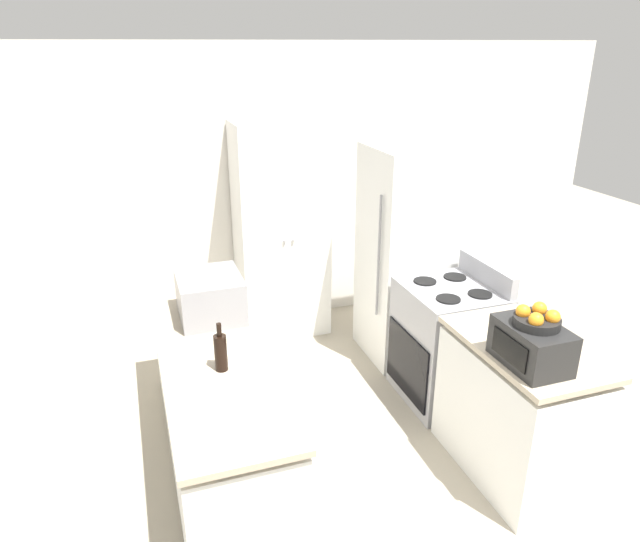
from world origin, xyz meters
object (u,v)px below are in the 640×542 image
Objects in this scene: toaster_oven at (531,345)px; microwave at (210,296)px; wine_bottle at (221,352)px; fruit_bowl at (537,319)px; pantry_cabinet at (281,232)px; stove at (447,343)px; refrigerator at (410,255)px.

microwave is at bearing 143.25° from toaster_oven.
wine_bottle is at bearing 163.03° from toaster_oven.
microwave is at bearing 143.35° from fruit_bowl.
pantry_cabinet reaches higher than toaster_oven.
microwave is 0.68m from wine_bottle.
wine_bottle is (-0.05, -0.68, -0.03)m from microwave.
stove is 3.82× the size of wine_bottle.
pantry_cabinet reaches higher than stove.
pantry_cabinet is 1.20m from refrigerator.
fruit_bowl is at bearing -36.65° from microwave.
toaster_oven is 0.16m from fruit_bowl.
toaster_oven is at bearing -16.97° from wine_bottle.
fruit_bowl is at bearing -97.64° from stove.
fruit_bowl is (-0.14, -1.07, 0.73)m from stove.
stove is (0.88, -1.49, -0.52)m from pantry_cabinet.
fruit_bowl is (1.63, -0.50, 0.17)m from wine_bottle.
stove is 0.86m from refrigerator.
wine_bottle is (-0.90, -2.06, 0.04)m from pantry_cabinet.
pantry_cabinet is at bearing 120.49° from stove.
pantry_cabinet reaches higher than fruit_bowl.
pantry_cabinet is 7.85× the size of fruit_bowl.
toaster_oven is at bearing -98.13° from stove.
refrigerator reaches higher than stove.
fruit_bowl is (-0.19, -1.80, 0.28)m from refrigerator.
refrigerator is 6.48× the size of wine_bottle.
wine_bottle is at bearing -162.27° from stove.
refrigerator is 3.91× the size of microwave.
stove is at bearing -93.46° from refrigerator.
toaster_oven is at bearing -36.75° from microwave.
microwave is (-1.73, 0.11, 0.59)m from stove.
fruit_bowl is (0.74, -2.56, 0.21)m from pantry_cabinet.
fruit_bowl is at bearing -73.94° from pantry_cabinet.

